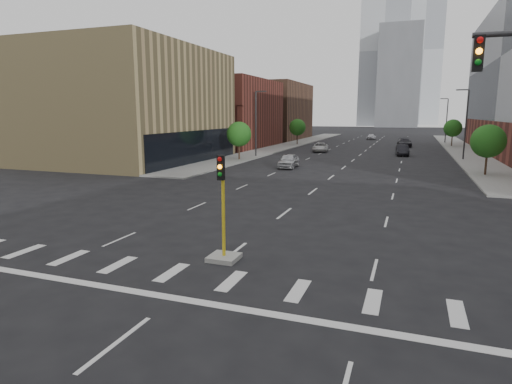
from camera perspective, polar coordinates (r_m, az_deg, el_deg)
The scene contains 21 objects.
sidewalk_left_far at distance 83.74m, azimuth 4.66°, elevation 6.31°, with size 5.00×92.00×0.15m, color gray.
sidewalk_right_far at distance 81.16m, azimuth 25.63°, elevation 5.20°, with size 5.00×92.00×0.15m, color gray.
building_left_mid at distance 58.00m, azimuth -16.94°, elevation 10.95°, with size 20.00×24.00×14.00m, color #9E8A59.
building_left_far_a at distance 80.37m, azimuth -5.60°, elevation 10.36°, with size 20.00×22.00×12.00m, color brown.
building_left_far_b at distance 104.45m, azimuth 0.65°, elevation 10.68°, with size 20.00×24.00×13.00m, color brown.
tower_left at distance 228.90m, azimuth 16.81°, elevation 17.27°, with size 22.00×22.00×70.00m, color #B2B7BC.
tower_right at distance 268.73m, azimuth 21.40°, elevation 17.00°, with size 20.00×20.00×80.00m, color #B2B7BC.
tower_mid at distance 207.29m, azimuth 18.55°, elevation 14.32°, with size 18.00×18.00×44.00m, color slate.
median_traffic_signal at distance 17.79m, azimuth -4.37°, elevation -6.09°, with size 1.20×1.20×4.40m.
streetlight_right_a at distance 61.89m, azimuth 26.14°, elevation 8.44°, with size 1.60×0.22×9.07m.
streetlight_right_b at distance 96.77m, azimuth 24.03°, elevation 8.94°, with size 1.60×0.22×9.07m.
streetlight_left at distance 60.16m, azimuth 0.06°, elevation 9.46°, with size 1.60×0.22×9.07m.
tree_left_near at distance 55.76m, azimuth -2.28°, elevation 7.71°, with size 3.20×3.20×4.85m.
tree_left_far at distance 84.28m, azimuth 5.54°, elevation 8.59°, with size 3.20×3.20×4.85m.
tree_right_near at distance 47.14m, azimuth 28.55°, elevation 5.97°, with size 3.20×3.20×4.85m.
tree_right_far at distance 86.87m, azimuth 24.77°, elevation 7.74°, with size 3.20×3.20×4.85m.
car_near_left at distance 48.35m, azimuth 4.35°, elevation 4.19°, with size 1.88×4.68×1.60m, color #A5A6AA.
car_mid_right at distance 65.84m, azimuth 18.93°, elevation 5.29°, with size 1.63×4.68×1.54m, color black.
car_far_left at distance 69.41m, azimuth 8.58°, elevation 5.92°, with size 2.36×5.13×1.43m, color silver.
car_deep_right at distance 83.48m, azimuth 19.19°, elevation 6.25°, with size 2.18×5.37×1.56m, color black.
car_distant at distance 104.42m, azimuth 15.13°, elevation 7.13°, with size 1.59×3.95×1.34m, color silver.
Camera 1 is at (7.07, -6.56, 6.02)m, focal length 30.00 mm.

